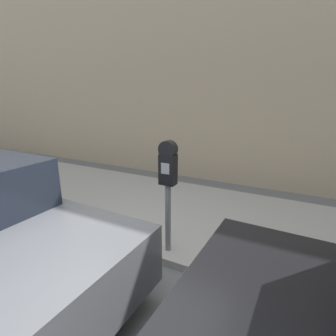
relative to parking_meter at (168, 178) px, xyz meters
name	(u,v)px	position (x,y,z in m)	size (l,w,h in m)	color
ground_plane	(94,296)	(-0.38, -1.01, -1.11)	(60.00, 60.00, 0.00)	slate
sidewalk	(179,212)	(-0.38, 1.19, -1.06)	(24.00, 2.80, 0.10)	#9E9B96
building_facade	(224,44)	(-0.38, 3.47, 2.04)	(24.00, 0.30, 6.30)	tan
parking_meter	(168,178)	(0.00, 0.00, 0.00)	(0.22, 0.15, 1.47)	slate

